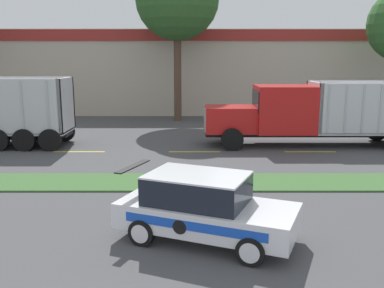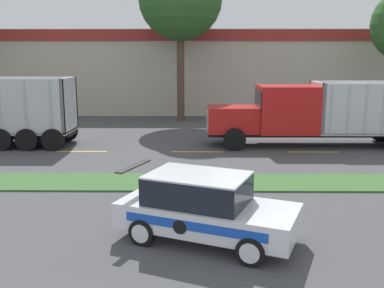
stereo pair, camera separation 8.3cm
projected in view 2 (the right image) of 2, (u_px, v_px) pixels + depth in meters
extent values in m
cube|color=#3D6633|center=(157.00, 182.00, 14.98)|extent=(120.00, 2.12, 0.06)
cube|color=yellow|center=(82.00, 151.00, 19.98)|extent=(2.40, 0.14, 0.01)
cube|color=yellow|center=(197.00, 152.00, 19.93)|extent=(2.40, 0.14, 0.01)
cube|color=yellow|center=(313.00, 152.00, 19.88)|extent=(2.40, 0.14, 0.01)
cube|color=silver|center=(13.00, 130.00, 21.20)|extent=(5.93, 2.33, 0.12)
cube|color=silver|center=(69.00, 104.00, 20.91)|extent=(0.16, 2.33, 2.59)
cube|color=silver|center=(1.00, 107.00, 19.87)|extent=(5.93, 0.16, 2.59)
cube|color=silver|center=(20.00, 102.00, 22.01)|extent=(5.93, 0.16, 2.59)
cube|color=#B2B2B7|center=(0.00, 107.00, 19.78)|extent=(0.10, 0.04, 2.46)
cube|color=#B2B2B7|center=(25.00, 107.00, 19.76)|extent=(0.10, 0.04, 2.46)
cube|color=#B2B2B7|center=(51.00, 107.00, 19.75)|extent=(0.10, 0.04, 2.46)
cylinder|color=black|center=(53.00, 140.00, 20.10)|extent=(1.05, 0.30, 1.05)
cylinder|color=black|center=(67.00, 131.00, 22.35)|extent=(1.05, 0.30, 1.05)
cylinder|color=black|center=(27.00, 140.00, 20.11)|extent=(1.05, 0.30, 1.05)
cylinder|color=black|center=(44.00, 131.00, 22.36)|extent=(1.05, 0.30, 1.05)
cylinder|color=black|center=(1.00, 140.00, 20.12)|extent=(1.05, 0.30, 1.05)
cylinder|color=black|center=(21.00, 131.00, 22.37)|extent=(1.05, 0.30, 1.05)
cube|color=black|center=(317.00, 133.00, 21.26)|extent=(10.91, 1.36, 0.18)
cube|color=red|center=(233.00, 119.00, 21.16)|extent=(2.48, 2.03, 1.25)
cube|color=#B7B7BC|center=(207.00, 119.00, 21.17)|extent=(0.06, 1.74, 1.06)
cube|color=red|center=(287.00, 109.00, 21.03)|extent=(2.80, 2.48, 2.27)
cube|color=black|center=(258.00, 101.00, 20.97)|extent=(0.04, 2.11, 1.02)
cylinder|color=silver|center=(323.00, 96.00, 20.09)|extent=(0.14, 0.14, 1.40)
cube|color=silver|center=(371.00, 130.00, 21.21)|extent=(5.64, 2.48, 0.12)
cube|color=silver|center=(317.00, 106.00, 20.99)|extent=(0.16, 2.48, 2.39)
cube|color=silver|center=(383.00, 109.00, 19.83)|extent=(5.64, 0.16, 2.39)
cube|color=silver|center=(364.00, 104.00, 22.11)|extent=(5.64, 0.16, 2.39)
cube|color=#BCBCC1|center=(331.00, 109.00, 19.76)|extent=(0.10, 0.04, 2.27)
cube|color=#BCBCC1|center=(349.00, 110.00, 19.75)|extent=(0.10, 0.04, 2.27)
cube|color=#BCBCC1|center=(366.00, 110.00, 19.74)|extent=(0.10, 0.04, 2.27)
cube|color=#BCBCC1|center=(384.00, 110.00, 19.73)|extent=(0.10, 0.04, 2.27)
cylinder|color=black|center=(235.00, 140.00, 20.12)|extent=(1.04, 0.30, 1.04)
cylinder|color=black|center=(231.00, 131.00, 22.51)|extent=(1.04, 0.30, 1.04)
cylinder|color=black|center=(380.00, 131.00, 22.44)|extent=(1.04, 0.30, 1.04)
cube|color=white|center=(208.00, 215.00, 10.18)|extent=(4.57, 3.27, 0.61)
cube|color=black|center=(198.00, 189.00, 10.15)|extent=(2.74, 2.35, 0.65)
cube|color=white|center=(198.00, 175.00, 10.08)|extent=(2.74, 2.35, 0.04)
cube|color=black|center=(134.00, 166.00, 10.74)|extent=(0.74, 1.42, 0.03)
cube|color=blue|center=(193.00, 227.00, 9.34)|extent=(3.11, 1.28, 0.21)
cylinder|color=black|center=(180.00, 227.00, 9.47)|extent=(0.31, 0.13, 0.33)
cylinder|color=black|center=(251.00, 252.00, 8.96)|extent=(0.66, 0.43, 0.63)
cylinder|color=silver|center=(249.00, 254.00, 8.87)|extent=(0.41, 0.18, 0.44)
cylinder|color=black|center=(269.00, 223.00, 10.53)|extent=(0.66, 0.43, 0.63)
cylinder|color=silver|center=(270.00, 221.00, 10.62)|extent=(0.41, 0.18, 0.44)
cylinder|color=black|center=(142.00, 232.00, 9.95)|extent=(0.66, 0.43, 0.63)
cylinder|color=silver|center=(140.00, 234.00, 9.86)|extent=(0.41, 0.18, 0.44)
cylinder|color=black|center=(174.00, 209.00, 11.52)|extent=(0.66, 0.43, 0.63)
cylinder|color=silver|center=(176.00, 207.00, 11.61)|extent=(0.41, 0.18, 0.44)
cube|color=#BCB29E|center=(215.00, 71.00, 37.32)|extent=(36.84, 12.00, 6.36)
cube|color=maroon|center=(219.00, 35.00, 30.85)|extent=(35.00, 0.10, 0.80)
cylinder|color=brown|center=(181.00, 72.00, 29.28)|extent=(0.52, 0.52, 6.67)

